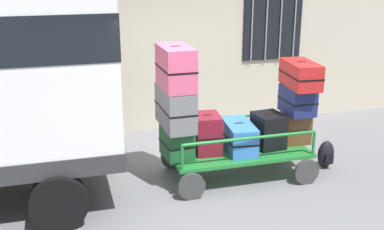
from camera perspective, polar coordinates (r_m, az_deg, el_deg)
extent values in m
plane|color=slate|center=(7.21, 0.66, -7.64)|extent=(40.00, 40.00, 0.00)
cube|color=black|center=(8.62, -15.58, 9.91)|extent=(1.20, 0.04, 1.50)
cylinder|color=gray|center=(8.59, -18.61, 9.61)|extent=(0.03, 0.03, 1.50)
cylinder|color=gray|center=(8.58, -16.59, 9.79)|extent=(0.03, 0.03, 1.50)
cylinder|color=gray|center=(8.58, -14.56, 9.96)|extent=(0.03, 0.03, 1.50)
cylinder|color=gray|center=(8.59, -12.54, 10.12)|extent=(0.03, 0.03, 1.50)
cube|color=black|center=(9.52, 9.66, 11.04)|extent=(1.20, 0.04, 1.50)
cylinder|color=gray|center=(9.30, 7.21, 10.99)|extent=(0.03, 0.03, 1.50)
cylinder|color=gray|center=(9.42, 8.93, 11.00)|extent=(0.03, 0.03, 1.50)
cylinder|color=gray|center=(9.55, 10.60, 11.01)|extent=(0.03, 0.03, 1.50)
cylinder|color=gray|center=(9.69, 12.22, 11.01)|extent=(0.03, 0.03, 1.50)
cylinder|color=black|center=(6.05, -15.63, -10.02)|extent=(0.70, 0.22, 0.70)
cube|color=#1E722D|center=(7.18, 5.49, -4.26)|extent=(2.05, 1.03, 0.05)
cylinder|color=#383838|center=(7.18, 13.53, -6.62)|extent=(0.39, 0.06, 0.39)
cylinder|color=#383838|center=(8.05, 9.88, -3.61)|extent=(0.39, 0.06, 0.39)
cylinder|color=#383838|center=(6.55, -0.06, -8.55)|extent=(0.39, 0.06, 0.39)
cylinder|color=#383838|center=(7.49, -2.29, -5.00)|extent=(0.39, 0.06, 0.39)
cylinder|color=#1E722D|center=(7.12, 14.35, -3.25)|extent=(0.04, 0.04, 0.35)
cylinder|color=#1E722D|center=(7.90, 10.97, -0.86)|extent=(0.04, 0.04, 0.35)
cylinder|color=#1E722D|center=(6.40, -1.20, -5.11)|extent=(0.04, 0.04, 0.35)
cylinder|color=#1E722D|center=(7.26, -3.10, -2.25)|extent=(0.04, 0.04, 0.35)
cylinder|color=#1E722D|center=(6.63, 7.06, -2.77)|extent=(1.97, 0.04, 0.04)
cylinder|color=#1E722D|center=(7.47, 4.27, -0.28)|extent=(1.97, 0.04, 0.04)
cube|color=#194C28|center=(6.80, -1.83, -3.32)|extent=(0.42, 0.54, 0.43)
cube|color=black|center=(6.80, -1.83, -3.32)|extent=(0.43, 0.55, 0.02)
cube|color=black|center=(6.72, -1.85, -1.65)|extent=(0.13, 0.04, 0.02)
cube|color=slate|center=(6.69, -2.01, 0.90)|extent=(0.41, 0.88, 0.56)
cube|color=black|center=(6.69, -2.01, 0.90)|extent=(0.42, 0.89, 0.02)
cube|color=black|center=(6.62, -2.04, 3.18)|extent=(0.14, 0.03, 0.02)
cube|color=#CC4C72|center=(6.50, -1.97, 5.67)|extent=(0.41, 0.77, 0.59)
cube|color=black|center=(6.50, -1.97, 5.67)|extent=(0.43, 0.78, 0.02)
cube|color=black|center=(6.44, -2.00, 8.17)|extent=(0.14, 0.03, 0.02)
cube|color=maroon|center=(6.95, 1.82, -2.22)|extent=(0.41, 0.52, 0.57)
cube|color=black|center=(6.95, 1.82, -2.22)|extent=(0.42, 0.53, 0.02)
cube|color=black|center=(6.86, 1.84, -0.04)|extent=(0.13, 0.04, 0.02)
cube|color=#3372C6|center=(7.08, 5.61, -2.58)|extent=(0.45, 0.83, 0.42)
cube|color=black|center=(7.08, 5.61, -2.58)|extent=(0.46, 0.84, 0.02)
cube|color=black|center=(7.01, 5.66, -1.03)|extent=(0.14, 0.04, 0.02)
cube|color=black|center=(7.24, 9.11, -1.83)|extent=(0.44, 0.49, 0.52)
cube|color=black|center=(7.24, 9.11, -1.83)|extent=(0.45, 0.50, 0.02)
cube|color=black|center=(7.15, 9.21, 0.08)|extent=(0.14, 0.04, 0.02)
cube|color=brown|center=(7.45, 12.39, -1.61)|extent=(0.41, 0.27, 0.47)
cube|color=black|center=(7.45, 12.39, -1.61)|extent=(0.42, 0.28, 0.02)
cube|color=black|center=(7.38, 12.51, 0.08)|extent=(0.14, 0.03, 0.02)
cube|color=navy|center=(7.34, 12.51, 1.78)|extent=(0.38, 0.56, 0.41)
cube|color=black|center=(7.34, 12.51, 1.78)|extent=(0.39, 0.57, 0.02)
cube|color=black|center=(7.29, 12.62, 3.30)|extent=(0.13, 0.03, 0.02)
cube|color=#B21E1E|center=(7.21, 12.86, 4.76)|extent=(0.45, 0.81, 0.37)
cube|color=black|center=(7.21, 12.86, 4.76)|extent=(0.46, 0.82, 0.02)
cube|color=black|center=(7.17, 12.96, 6.17)|extent=(0.14, 0.04, 0.02)
ellipsoid|color=black|center=(7.80, 15.71, -4.54)|extent=(0.27, 0.19, 0.44)
cube|color=black|center=(7.74, 16.04, -5.09)|extent=(0.14, 0.06, 0.15)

